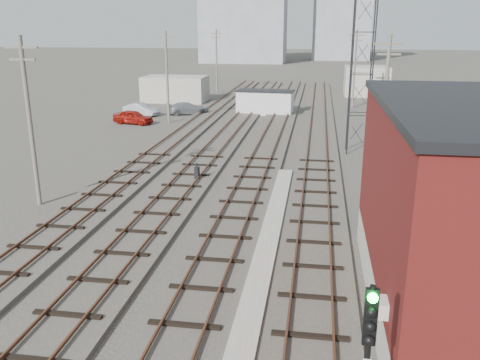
% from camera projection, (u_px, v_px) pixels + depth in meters
% --- Properties ---
extents(ground, '(320.00, 320.00, 0.00)m').
position_uv_depth(ground, '(299.00, 104.00, 63.97)').
color(ground, '#282621').
rests_on(ground, ground).
extents(track_right, '(3.20, 90.00, 0.39)m').
position_uv_depth(track_right, '(317.00, 139.00, 43.72)').
color(track_right, '#332D28').
rests_on(track_right, ground).
extents(track_mid_right, '(3.20, 90.00, 0.39)m').
position_uv_depth(track_mid_right, '(271.00, 137.00, 44.31)').
color(track_mid_right, '#332D28').
rests_on(track_mid_right, ground).
extents(track_mid_left, '(3.20, 90.00, 0.39)m').
position_uv_depth(track_mid_left, '(226.00, 136.00, 44.89)').
color(track_mid_left, '#332D28').
rests_on(track_mid_left, ground).
extents(track_left, '(3.20, 90.00, 0.39)m').
position_uv_depth(track_left, '(182.00, 134.00, 45.47)').
color(track_left, '#332D28').
rests_on(track_left, ground).
extents(platform_curb, '(0.90, 28.00, 0.26)m').
position_uv_depth(platform_curb, '(262.00, 268.00, 20.37)').
color(platform_curb, gray).
rests_on(platform_curb, ground).
extents(brick_building, '(6.54, 12.20, 7.22)m').
position_uv_depth(brick_building, '(471.00, 213.00, 16.44)').
color(brick_building, gray).
rests_on(brick_building, ground).
extents(lattice_tower, '(1.60, 1.60, 15.00)m').
position_uv_depth(lattice_tower, '(363.00, 53.00, 37.35)').
color(lattice_tower, black).
rests_on(lattice_tower, ground).
extents(utility_pole_left_a, '(1.80, 0.24, 9.00)m').
position_uv_depth(utility_pole_left_a, '(29.00, 118.00, 26.58)').
color(utility_pole_left_a, '#595147').
rests_on(utility_pole_left_a, ground).
extents(utility_pole_left_b, '(1.80, 0.24, 9.00)m').
position_uv_depth(utility_pole_left_b, '(167.00, 75.00, 50.22)').
color(utility_pole_left_b, '#595147').
rests_on(utility_pole_left_b, ground).
extents(utility_pole_left_c, '(1.80, 0.24, 9.00)m').
position_uv_depth(utility_pole_left_c, '(217.00, 59.00, 73.86)').
color(utility_pole_left_c, '#595147').
rests_on(utility_pole_left_c, ground).
extents(utility_pole_right_a, '(1.80, 0.24, 9.00)m').
position_uv_depth(utility_pole_right_a, '(385.00, 104.00, 31.37)').
color(utility_pole_right_a, '#595147').
rests_on(utility_pole_right_a, ground).
extents(utility_pole_right_b, '(1.80, 0.24, 9.00)m').
position_uv_depth(utility_pole_right_b, '(355.00, 67.00, 59.74)').
color(utility_pole_right_b, '#595147').
rests_on(utility_pole_right_b, ground).
extents(apartment_left, '(22.00, 14.00, 30.00)m').
position_uv_depth(apartment_left, '(244.00, 4.00, 133.15)').
color(apartment_left, gray).
rests_on(apartment_left, ground).
extents(apartment_right, '(16.00, 12.00, 26.00)m').
position_uv_depth(apartment_right, '(342.00, 13.00, 144.12)').
color(apartment_right, gray).
rests_on(apartment_right, ground).
extents(shed_left, '(8.00, 5.00, 3.20)m').
position_uv_depth(shed_left, '(175.00, 89.00, 65.84)').
color(shed_left, gray).
rests_on(shed_left, ground).
extents(shed_right, '(6.00, 6.00, 4.00)m').
position_uv_depth(shed_right, '(366.00, 81.00, 71.53)').
color(shed_right, gray).
rests_on(shed_right, ground).
extents(switch_stand, '(0.32, 0.32, 1.16)m').
position_uv_depth(switch_stand, '(197.00, 173.00, 31.87)').
color(switch_stand, black).
rests_on(switch_stand, ground).
extents(site_trailer, '(6.48, 3.22, 2.64)m').
position_uv_depth(site_trailer, '(265.00, 102.00, 56.29)').
color(site_trailer, silver).
rests_on(site_trailer, ground).
extents(car_red, '(4.31, 2.45, 1.38)m').
position_uv_depth(car_red, '(133.00, 117.00, 50.77)').
color(car_red, maroon).
rests_on(car_red, ground).
extents(car_silver, '(4.26, 2.61, 1.33)m').
position_uv_depth(car_silver, '(141.00, 109.00, 55.55)').
color(car_silver, '#A5A8AD').
rests_on(car_silver, ground).
extents(car_grey, '(4.92, 3.42, 1.32)m').
position_uv_depth(car_grey, '(187.00, 108.00, 56.29)').
color(car_grey, gray).
rests_on(car_grey, ground).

